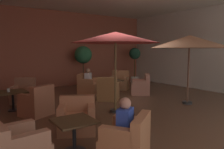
{
  "coord_description": "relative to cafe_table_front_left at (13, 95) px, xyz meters",
  "views": [
    {
      "loc": [
        -4.24,
        -5.68,
        1.86
      ],
      "look_at": [
        0.0,
        0.51,
        1.02
      ],
      "focal_mm": 34.83,
      "sensor_mm": 36.0,
      "label": 1
    }
  ],
  "objects": [
    {
      "name": "armchair_mid_center_south",
      "position": [
        0.87,
        -2.73,
        -0.2
      ],
      "size": [
        1.05,
        1.01,
        0.8
      ],
      "color": "#B3704A",
      "rests_on": "ground_plane"
    },
    {
      "name": "armchair_front_left_south",
      "position": [
        0.51,
        0.93,
        -0.19
      ],
      "size": [
        0.99,
        1.01,
        0.86
      ],
      "color": "#AB7456",
      "rests_on": "ground_plane"
    },
    {
      "name": "armchair_front_right_west",
      "position": [
        3.2,
        1.17,
        -0.19
      ],
      "size": [
        1.08,
        1.08,
        0.83
      ],
      "color": "#B06F45",
      "rests_on": "ground_plane"
    },
    {
      "name": "potted_tree_mid_left",
      "position": [
        7.03,
        2.51,
        0.88
      ],
      "size": [
        0.66,
        0.66,
        2.0
      ],
      "color": "silver",
      "rests_on": "ground_plane"
    },
    {
      "name": "patio_umbrella_tall_red",
      "position": [
        5.17,
        -2.52,
        1.64
      ],
      "size": [
        2.62,
        2.62,
        2.37
      ],
      "color": "#2D2D2D",
      "rests_on": "ground_plane"
    },
    {
      "name": "patron_by_window",
      "position": [
        3.23,
        1.14,
        0.22
      ],
      "size": [
        0.39,
        0.4,
        0.65
      ],
      "color": "silver",
      "rests_on": "ground_plane"
    },
    {
      "name": "wall_right_plain",
      "position": [
        8.11,
        -1.47,
        1.41
      ],
      "size": [
        0.08,
        10.21,
        3.83
      ],
      "primitive_type": "cube",
      "color": "silver",
      "rests_on": "ground_plane"
    },
    {
      "name": "potted_tree_left_corner",
      "position": [
        3.82,
        2.73,
        1.02
      ],
      "size": [
        0.88,
        0.88,
        2.07
      ],
      "color": "#A56D4D",
      "rests_on": "ground_plane"
    },
    {
      "name": "armchair_front_right_north",
      "position": [
        3.21,
        -0.48,
        -0.18
      ],
      "size": [
        1.04,
        1.04,
        0.89
      ],
      "color": "#AC7944",
      "rests_on": "ground_plane"
    },
    {
      "name": "armchair_mid_center_east",
      "position": [
        0.97,
        -4.44,
        -0.18
      ],
      "size": [
        1.05,
        1.03,
        0.81
      ],
      "color": "#AE6C44",
      "rests_on": "ground_plane"
    },
    {
      "name": "ground_plane",
      "position": [
        3.06,
        -1.47,
        -0.51
      ],
      "size": [
        10.19,
        10.21,
        0.02
      ],
      "primitive_type": "cube",
      "color": "brown"
    },
    {
      "name": "armchair_front_right_south",
      "position": [
        4.93,
        1.12,
        -0.18
      ],
      "size": [
        1.07,
        1.08,
        0.88
      ],
      "color": "#B1794E",
      "rests_on": "ground_plane"
    },
    {
      "name": "wall_back_brick",
      "position": [
        3.06,
        3.6,
        1.41
      ],
      "size": [
        10.19,
        0.08,
        3.83
      ],
      "primitive_type": "cube",
      "color": "#AA5D45",
      "rests_on": "ground_plane"
    },
    {
      "name": "cafe_table_mid_center",
      "position": [
        0.4,
        -3.62,
        -0.06
      ],
      "size": [
        0.71,
        0.71,
        0.6
      ],
      "color": "black",
      "rests_on": "ground_plane"
    },
    {
      "name": "iced_drink_cup",
      "position": [
        -0.12,
        -0.03,
        0.16
      ],
      "size": [
        0.08,
        0.08,
        0.11
      ],
      "primitive_type": "cylinder",
      "color": "white",
      "rests_on": "cafe_table_front_left"
    },
    {
      "name": "armchair_front_left_east",
      "position": [
        0.48,
        -0.95,
        -0.17
      ],
      "size": [
        0.99,
        0.97,
        0.88
      ],
      "color": "#B06A49",
      "rests_on": "ground_plane"
    },
    {
      "name": "cafe_table_front_left",
      "position": [
        0.0,
        0.0,
        0.0
      ],
      "size": [
        0.8,
        0.8,
        0.6
      ],
      "color": "black",
      "rests_on": "ground_plane"
    },
    {
      "name": "patron_blue_shirt",
      "position": [
        0.95,
        -4.41,
        0.23
      ],
      "size": [
        0.38,
        0.36,
        0.65
      ],
      "color": "#2A42A1",
      "rests_on": "ground_plane"
    },
    {
      "name": "patio_umbrella_center_beige",
      "position": [
        2.51,
        -1.94,
        1.72
      ],
      "size": [
        2.57,
        2.57,
        2.39
      ],
      "color": "#2D2D2D",
      "rests_on": "ground_plane"
    },
    {
      "name": "armchair_front_right_east",
      "position": [
        4.95,
        -0.38,
        -0.18
      ],
      "size": [
        1.02,
        1.02,
        0.87
      ],
      "color": "#A76C55",
      "rests_on": "ground_plane"
    },
    {
      "name": "cafe_table_front_right",
      "position": [
        4.04,
        0.35,
        -0.04
      ],
      "size": [
        0.67,
        0.67,
        0.6
      ],
      "color": "black",
      "rests_on": "ground_plane"
    }
  ]
}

